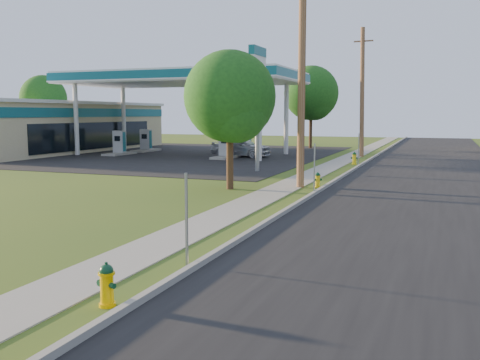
# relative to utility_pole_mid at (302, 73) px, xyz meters

# --- Properties ---
(ground_plane) EXTENTS (140.00, 140.00, 0.00)m
(ground_plane) POSITION_rel_utility_pole_mid_xyz_m (0.60, -17.00, -4.95)
(ground_plane) COLOR #37531E
(ground_plane) RESTS_ON ground
(road) EXTENTS (8.00, 120.00, 0.02)m
(road) POSITION_rel_utility_pole_mid_xyz_m (5.10, -7.00, -4.94)
(road) COLOR black
(road) RESTS_ON ground
(curb) EXTENTS (0.15, 120.00, 0.15)m
(curb) POSITION_rel_utility_pole_mid_xyz_m (1.10, -7.00, -4.88)
(curb) COLOR gray
(curb) RESTS_ON ground
(sidewalk) EXTENTS (1.50, 120.00, 0.03)m
(sidewalk) POSITION_rel_utility_pole_mid_xyz_m (-0.65, -7.00, -4.94)
(sidewalk) COLOR gray
(sidewalk) RESTS_ON ground
(forecourt) EXTENTS (26.00, 28.00, 0.02)m
(forecourt) POSITION_rel_utility_pole_mid_xyz_m (-15.40, 15.00, -4.94)
(forecourt) COLOR black
(forecourt) RESTS_ON ground
(utility_pole_mid) EXTENTS (1.40, 0.32, 9.80)m
(utility_pole_mid) POSITION_rel_utility_pole_mid_xyz_m (0.00, 0.00, 0.00)
(utility_pole_mid) COLOR brown
(utility_pole_mid) RESTS_ON ground
(utility_pole_far) EXTENTS (1.40, 0.32, 9.50)m
(utility_pole_far) POSITION_rel_utility_pole_mid_xyz_m (0.00, 18.00, -0.15)
(utility_pole_far) COLOR brown
(utility_pole_far) RESTS_ON ground
(sign_post_near) EXTENTS (0.05, 0.04, 2.00)m
(sign_post_near) POSITION_rel_utility_pole_mid_xyz_m (0.85, -12.80, -3.95)
(sign_post_near) COLOR gray
(sign_post_near) RESTS_ON ground
(sign_post_mid) EXTENTS (0.05, 0.04, 2.00)m
(sign_post_mid) POSITION_rel_utility_pole_mid_xyz_m (0.85, -1.00, -3.95)
(sign_post_mid) COLOR gray
(sign_post_mid) RESTS_ON ground
(sign_post_far) EXTENTS (0.05, 0.04, 2.00)m
(sign_post_far) POSITION_rel_utility_pole_mid_xyz_m (0.85, 11.20, -3.95)
(sign_post_far) COLOR gray
(sign_post_far) RESTS_ON ground
(gas_canopy) EXTENTS (18.18, 9.18, 6.40)m
(gas_canopy) POSITION_rel_utility_pole_mid_xyz_m (-13.40, 15.00, 0.94)
(gas_canopy) COLOR silver
(gas_canopy) RESTS_ON ground
(fuel_pump_nw) EXTENTS (1.20, 3.20, 1.90)m
(fuel_pump_nw) POSITION_rel_utility_pole_mid_xyz_m (-17.90, 13.00, -4.23)
(fuel_pump_nw) COLOR gray
(fuel_pump_nw) RESTS_ON ground
(fuel_pump_ne) EXTENTS (1.20, 3.20, 1.90)m
(fuel_pump_ne) POSITION_rel_utility_pole_mid_xyz_m (-8.90, 13.00, -4.23)
(fuel_pump_ne) COLOR gray
(fuel_pump_ne) RESTS_ON ground
(fuel_pump_sw) EXTENTS (1.20, 3.20, 1.90)m
(fuel_pump_sw) POSITION_rel_utility_pole_mid_xyz_m (-17.90, 17.00, -4.23)
(fuel_pump_sw) COLOR gray
(fuel_pump_sw) RESTS_ON ground
(fuel_pump_se) EXTENTS (1.20, 3.20, 1.90)m
(fuel_pump_se) POSITION_rel_utility_pole_mid_xyz_m (-8.90, 17.00, -4.23)
(fuel_pump_se) COLOR gray
(fuel_pump_se) RESTS_ON ground
(convenience_store) EXTENTS (10.40, 22.40, 4.25)m
(convenience_store) POSITION_rel_utility_pole_mid_xyz_m (-26.38, 15.00, -2.82)
(convenience_store) COLOR tan
(convenience_store) RESTS_ON ground
(price_pylon) EXTENTS (0.34, 2.04, 6.85)m
(price_pylon) POSITION_rel_utility_pole_mid_xyz_m (-3.90, 5.50, 0.48)
(price_pylon) COLOR gray
(price_pylon) RESTS_ON ground
(tree_verge) EXTENTS (3.88, 3.88, 5.88)m
(tree_verge) POSITION_rel_utility_pole_mid_xyz_m (-2.59, -1.66, -1.17)
(tree_verge) COLOR #39271A
(tree_verge) RESTS_ON ground
(tree_lot) EXTENTS (5.05, 5.05, 7.65)m
(tree_lot) POSITION_rel_utility_pole_mid_xyz_m (-5.79, 26.47, -0.03)
(tree_lot) COLOR #39271A
(tree_lot) RESTS_ON ground
(tree_back) EXTENTS (4.73, 4.73, 7.18)m
(tree_back) POSITION_rel_utility_pole_mid_xyz_m (-32.93, 22.11, -0.33)
(tree_back) COLOR #39271A
(tree_back) RESTS_ON ground
(hydrant_near) EXTENTS (0.40, 0.35, 0.76)m
(hydrant_near) POSITION_rel_utility_pole_mid_xyz_m (0.64, -15.38, -4.58)
(hydrant_near) COLOR #E9B200
(hydrant_near) RESTS_ON ground
(hydrant_mid) EXTENTS (0.36, 0.32, 0.69)m
(hydrant_mid) POSITION_rel_utility_pole_mid_xyz_m (0.73, 0.21, -4.62)
(hydrant_mid) COLOR yellow
(hydrant_mid) RESTS_ON ground
(hydrant_far) EXTENTS (0.42, 0.37, 0.82)m
(hydrant_far) POSITION_rel_utility_pole_mid_xyz_m (0.53, 11.61, -4.55)
(hydrant_far) COLOR yellow
(hydrant_far) RESTS_ON ground
(car_silver) EXTENTS (4.71, 2.41, 1.54)m
(car_silver) POSITION_rel_utility_pole_mid_xyz_m (-8.34, 14.60, -4.19)
(car_silver) COLOR silver
(car_silver) RESTS_ON ground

